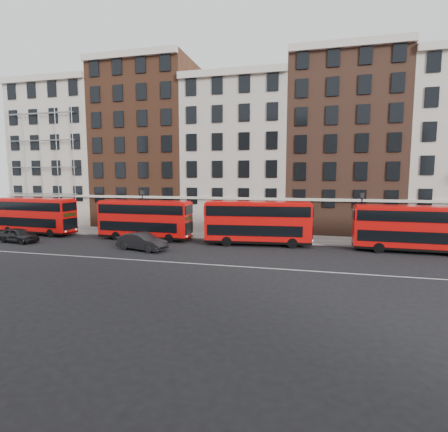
% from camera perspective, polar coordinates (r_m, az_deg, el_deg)
% --- Properties ---
extents(ground, '(120.00, 120.00, 0.00)m').
position_cam_1_polar(ground, '(29.68, -4.59, -6.77)').
color(ground, black).
rests_on(ground, ground).
extents(pavement, '(80.00, 5.00, 0.15)m').
position_cam_1_polar(pavement, '(39.55, 0.27, -3.29)').
color(pavement, gray).
rests_on(pavement, ground).
extents(kerb, '(80.00, 0.30, 0.16)m').
position_cam_1_polar(kerb, '(37.17, -0.65, -3.91)').
color(kerb, gray).
rests_on(kerb, ground).
extents(road_centre_line, '(70.00, 0.12, 0.01)m').
position_cam_1_polar(road_centre_line, '(27.84, -5.92, -7.67)').
color(road_centre_line, white).
rests_on(road_centre_line, ground).
extents(building_terrace, '(64.00, 11.95, 22.00)m').
position_cam_1_polar(building_terrace, '(46.36, 2.12, 10.76)').
color(building_terrace, beige).
rests_on(building_terrace, ground).
extents(bus_a, '(10.29, 3.10, 4.26)m').
position_cam_1_polar(bus_a, '(46.41, -28.56, 0.13)').
color(bus_a, red).
rests_on(bus_a, ground).
extents(bus_b, '(10.08, 2.56, 4.22)m').
position_cam_1_polar(bus_b, '(38.32, -12.82, -0.46)').
color(bus_b, red).
rests_on(bus_b, ground).
extents(bus_c, '(10.57, 3.51, 4.36)m').
position_cam_1_polar(bus_c, '(34.58, 5.48, -0.94)').
color(bus_c, red).
rests_on(bus_c, ground).
extents(bus_d, '(10.06, 2.70, 4.20)m').
position_cam_1_polar(bus_d, '(35.34, 28.35, -1.68)').
color(bus_d, red).
rests_on(bus_d, ground).
extents(car_rear, '(4.61, 2.35, 1.51)m').
position_cam_1_polar(car_rear, '(41.88, -30.54, -2.71)').
color(car_rear, black).
rests_on(car_rear, ground).
extents(car_front, '(5.15, 2.81, 1.61)m').
position_cam_1_polar(car_front, '(33.24, -13.25, -4.07)').
color(car_front, black).
rests_on(car_front, ground).
extents(lamp_post_left, '(0.44, 0.44, 5.33)m').
position_cam_1_polar(lamp_post_left, '(41.36, -13.15, 1.17)').
color(lamp_post_left, black).
rests_on(lamp_post_left, pavement).
extents(lamp_post_right, '(0.44, 0.44, 5.33)m').
position_cam_1_polar(lamp_post_right, '(36.51, 21.51, 0.20)').
color(lamp_post_right, black).
rests_on(lamp_post_right, pavement).
extents(iron_railings, '(6.60, 0.06, 1.00)m').
position_cam_1_polar(iron_railings, '(41.57, 1.00, -2.00)').
color(iron_railings, black).
rests_on(iron_railings, pavement).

